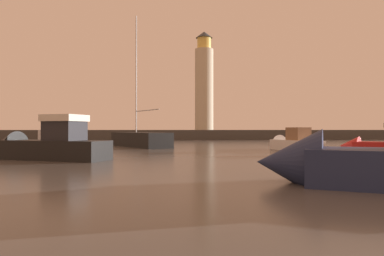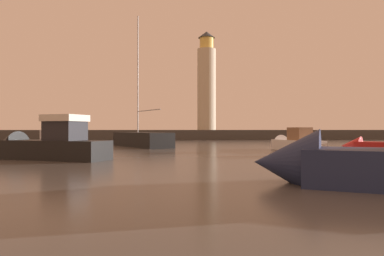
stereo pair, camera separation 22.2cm
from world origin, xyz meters
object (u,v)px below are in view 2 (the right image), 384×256
object	(u,v)px
motorboat_2	(42,145)
motorboat_3	(383,144)
sailboat_moored	(142,139)
motorboat_4	(55,146)
lighthouse	(207,83)
motorboat_0	(292,143)

from	to	relation	value
motorboat_2	motorboat_3	distance (m)	23.45
sailboat_moored	motorboat_2	bearing A→B (deg)	-108.80
motorboat_3	motorboat_4	xyz separation A→B (m)	(-24.33, 2.35, -0.19)
motorboat_3	motorboat_4	bearing A→B (deg)	174.48
lighthouse	sailboat_moored	bearing A→B (deg)	-111.99
motorboat_3	motorboat_4	distance (m)	24.44
motorboat_0	motorboat_2	size ratio (longest dim) A/B	0.83
lighthouse	motorboat_0	world-z (taller)	lighthouse
lighthouse	motorboat_4	size ratio (longest dim) A/B	2.77
motorboat_0	motorboat_3	xyz separation A→B (m)	(5.54, -3.64, 0.09)
motorboat_0	motorboat_3	distance (m)	6.63
lighthouse	motorboat_4	bearing A→B (deg)	-116.09
lighthouse	motorboat_3	distance (m)	35.19
motorboat_2	motorboat_4	size ratio (longest dim) A/B	1.36
motorboat_2	sailboat_moored	xyz separation A→B (m)	(4.73, 13.88, -0.05)
motorboat_0	motorboat_3	world-z (taller)	motorboat_3
motorboat_0	motorboat_4	xyz separation A→B (m)	(-18.79, -1.29, -0.10)
motorboat_3	motorboat_4	size ratio (longest dim) A/B	0.88
motorboat_0	sailboat_moored	distance (m)	14.59
lighthouse	motorboat_2	xyz separation A→B (m)	(-13.75, -36.24, -8.62)
motorboat_0	lighthouse	bearing A→B (deg)	97.62
lighthouse	motorboat_2	distance (m)	39.70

